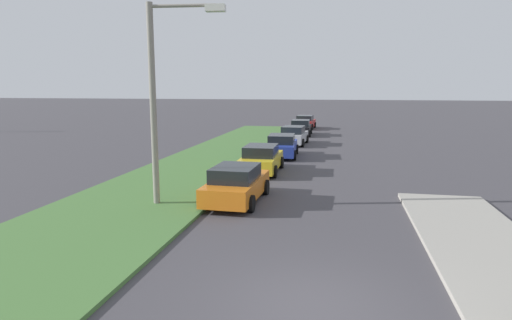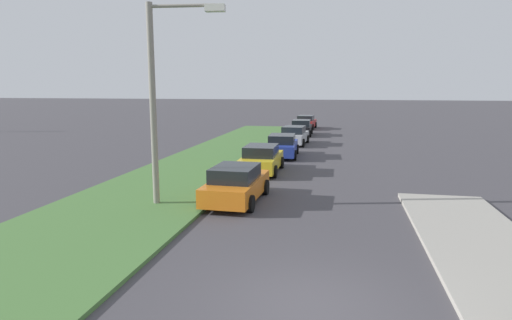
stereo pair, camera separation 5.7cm
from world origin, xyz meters
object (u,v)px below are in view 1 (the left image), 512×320
Objects in this scene: parked_car_red at (305,122)px; parked_car_yellow at (261,159)px; parked_car_orange at (236,184)px; parked_car_silver at (293,136)px; parked_car_black at (301,128)px; streetlight at (162,90)px; parked_car_blue at (282,146)px.

parked_car_yellow is at bearing -177.59° from parked_car_red.
parked_car_orange and parked_car_silver have the same top height.
parked_car_orange and parked_car_yellow have the same top height.
parked_car_silver is (17.75, -0.35, 0.00)m from parked_car_orange.
parked_car_red is (13.34, 0.16, 0.00)m from parked_car_silver.
parked_car_black is at bearing -175.94° from parked_car_red.
parked_car_orange is at bearing -65.50° from streetlight.
parked_car_orange is 17.75m from parked_car_silver.
parked_car_black is at bearing -1.90° from parked_car_yellow.
parked_car_silver is 1.01× the size of parked_car_black.
parked_car_orange is 1.01× the size of parked_car_yellow.
parked_car_orange is at bearing 178.10° from parked_car_black.
parked_car_blue is 19.56m from parked_car_red.
parked_car_orange is 11.54m from parked_car_blue.
streetlight is at bearing 174.27° from parked_car_silver.
streetlight is (-32.23, 2.69, 3.67)m from parked_car_red.
parked_car_orange is 0.58× the size of streetlight.
parked_car_orange and parked_car_black have the same top height.
parked_car_orange is 0.99× the size of parked_car_silver.
streetlight reaches higher than parked_car_blue.
streetlight reaches higher than parked_car_yellow.
parked_car_yellow and parked_car_red have the same top height.
streetlight is (-25.67, 2.80, 3.67)m from parked_car_black.
parked_car_black is at bearing 0.98° from parked_car_orange.
parked_car_yellow is 24.97m from parked_car_red.
parked_car_orange is at bearing -177.25° from parked_car_red.
parked_car_orange is at bearing -179.54° from parked_car_yellow.
parked_car_blue is (5.42, -0.37, 0.00)m from parked_car_yellow.
parked_car_yellow is 1.00× the size of parked_car_black.
parked_car_yellow is 18.41m from parked_car_black.
parked_car_red is 0.59× the size of streetlight.
parked_car_blue is at bearing 0.42° from parked_car_orange.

